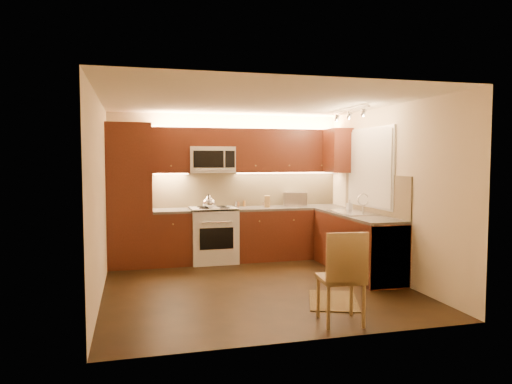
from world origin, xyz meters
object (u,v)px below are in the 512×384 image
object	(u,v)px
stove	(213,235)
knife_block	(267,201)
microwave	(212,160)
sink	(353,208)
dining_chair	(341,276)
toaster_oven	(295,199)
kettle	(209,201)
soap_bottle	(349,205)

from	to	relation	value
stove	knife_block	bearing A→B (deg)	2.62
microwave	sink	bearing A→B (deg)	-32.21
stove	microwave	xyz separation A→B (m)	(0.00, 0.14, 1.26)
sink	knife_block	bearing A→B (deg)	131.80
dining_chair	microwave	bearing A→B (deg)	109.66
stove	toaster_oven	world-z (taller)	toaster_oven
kettle	microwave	bearing A→B (deg)	86.43
dining_chair	kettle	bearing A→B (deg)	112.35
stove	dining_chair	bearing A→B (deg)	-76.14
sink	microwave	bearing A→B (deg)	147.79
sink	kettle	world-z (taller)	kettle
microwave	soap_bottle	size ratio (longest dim) A/B	4.43
kettle	dining_chair	world-z (taller)	kettle
sink	knife_block	size ratio (longest dim) A/B	4.31
kettle	dining_chair	bearing A→B (deg)	-59.11
stove	knife_block	world-z (taller)	knife_block
kettle	toaster_oven	size ratio (longest dim) A/B	0.59
knife_block	kettle	bearing A→B (deg)	-155.61
soap_bottle	dining_chair	xyz separation A→B (m)	(-1.29, -2.49, -0.49)
toaster_oven	dining_chair	bearing A→B (deg)	-82.76
microwave	knife_block	distance (m)	1.20
stove	kettle	distance (m)	0.61
kettle	knife_block	world-z (taller)	kettle
dining_chair	toaster_oven	bearing A→B (deg)	84.97
soap_bottle	dining_chair	size ratio (longest dim) A/B	0.17
kettle	toaster_oven	world-z (taller)	kettle
kettle	dining_chair	size ratio (longest dim) A/B	0.25
stove	toaster_oven	size ratio (longest dim) A/B	2.22
soap_bottle	knife_block	bearing A→B (deg)	135.66
kettle	toaster_oven	distance (m)	1.61
knife_block	dining_chair	xyz separation A→B (m)	(-0.14, -3.33, -0.50)
sink	dining_chair	distance (m)	2.51
stove	dining_chair	distance (m)	3.39
sink	kettle	xyz separation A→B (m)	(-2.09, 0.98, 0.07)
knife_block	soap_bottle	size ratio (longest dim) A/B	1.16
microwave	soap_bottle	world-z (taller)	microwave
knife_block	dining_chair	world-z (taller)	knife_block
microwave	stove	bearing A→B (deg)	-90.00
stove	microwave	world-z (taller)	microwave
toaster_oven	knife_block	xyz separation A→B (m)	(-0.54, -0.09, -0.02)
stove	dining_chair	world-z (taller)	dining_chair
microwave	sink	distance (m)	2.48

